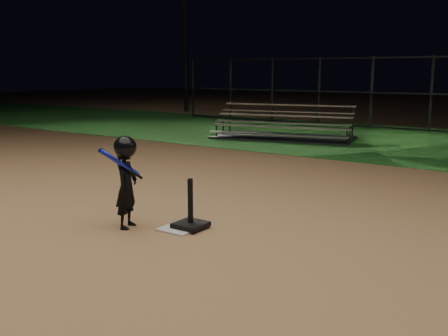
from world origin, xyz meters
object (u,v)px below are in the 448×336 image
Objects in this scene: batting_tee at (191,219)px; home_plate at (180,228)px; child_batter at (126,180)px; light_pole_left at (184,8)px; bleacher_left at (283,132)px.

home_plate is at bearing -134.51° from batting_tee.
child_batter is (-0.72, -0.42, 0.51)m from batting_tee.
light_pole_left is at bearing 128.77° from home_plate.
bleacher_left is at bearing -4.94° from child_batter.
home_plate is 0.19m from batting_tee.
bleacher_left is at bearing 109.98° from home_plate.
light_pole_left is at bearing 16.03° from child_batter.
bleacher_left reaches higher than batting_tee.
child_batter is at bearing -87.26° from bleacher_left.
bleacher_left is (-3.24, 8.54, 0.07)m from batting_tee.
home_plate is at bearing -83.43° from child_batter.
bleacher_left reaches higher than home_plate.
light_pole_left reaches higher than child_batter.
batting_tee is 19.74m from light_pole_left.
light_pole_left is (-8.86, 6.30, 4.74)m from bleacher_left.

